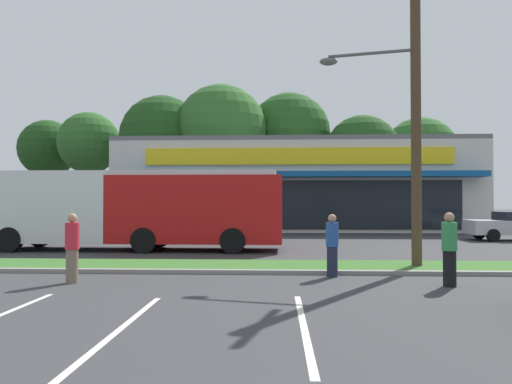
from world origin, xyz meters
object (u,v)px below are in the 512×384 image
Objects in this scene: pedestrian_near_bench at (72,248)px; pedestrian_mid at (449,249)px; car_0 at (57,225)px; pedestrian_by_pole at (332,245)px; city_bus at (130,207)px; utility_pole at (410,105)px.

pedestrian_mid is (9.19, -0.10, 0.02)m from pedestrian_near_bench.
pedestrian_by_pole reaches higher than car_0.
city_bus reaches higher than car_0.
car_0 is at bearing 85.34° from pedestrian_near_bench.
utility_pole reaches higher than car_0.
city_bus is 7.24× the size of pedestrian_mid.
pedestrian_mid is (15.88, -13.48, 0.14)m from car_0.
pedestrian_by_pole is at bearing -20.57° from pedestrian_near_bench.
pedestrian_mid is at bearing -31.82° from pedestrian_near_bench.
pedestrian_mid is (10.24, -8.06, -0.88)m from city_bus.
city_bus reaches higher than pedestrian_near_bench.
pedestrian_near_bench is at bearing 98.24° from city_bus.
pedestrian_by_pole is (-2.52, -1.54, -4.06)m from utility_pole.
car_0 is at bearing -43.15° from city_bus.
car_0 is (-15.77, 10.61, -4.16)m from utility_pole.
pedestrian_mid is at bearing 139.67° from car_0.
pedestrian_near_bench is 9.19m from pedestrian_mid.
utility_pole reaches higher than pedestrian_by_pole.
utility_pole is 5.43× the size of pedestrian_by_pole.
pedestrian_mid is at bearing -87.92° from utility_pole.
utility_pole is at bearing 8.80° from pedestrian_mid.
city_bus is at bearing 58.51° from pedestrian_mid.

